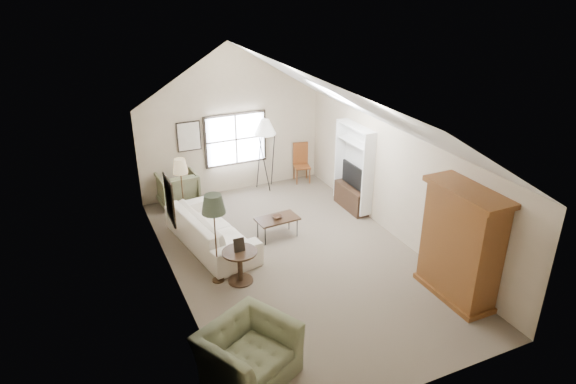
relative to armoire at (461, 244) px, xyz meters
name	(u,v)px	position (x,y,z in m)	size (l,w,h in m)	color
room_shell	(297,112)	(-2.18, 2.40, 2.11)	(5.01, 8.01, 4.00)	brown
window	(236,139)	(-2.08, 6.36, 0.35)	(1.72, 0.08, 1.42)	black
skylight	(334,94)	(-0.88, 3.30, 2.12)	(0.80, 1.20, 0.52)	white
wall_art	(180,166)	(-4.06, 4.34, 0.63)	(1.97, 3.71, 0.88)	black
armoire	(461,244)	(0.00, 0.00, 0.00)	(0.60, 1.50, 2.20)	brown
tv_alcove	(354,167)	(0.16, 4.00, 0.05)	(0.32, 1.30, 2.10)	white
media_console	(351,198)	(0.14, 4.00, -0.80)	(0.34, 1.18, 0.60)	#382316
tv_panel	(353,175)	(0.14, 4.00, -0.18)	(0.05, 0.90, 0.55)	black
sofa	(211,229)	(-3.63, 3.71, -0.70)	(2.74, 1.07, 0.80)	white
armchair_near	(248,353)	(-4.28, -0.33, -0.67)	(1.33, 1.17, 0.87)	#6E714F
armchair_far	(177,188)	(-3.81, 6.10, -0.65)	(0.96, 0.98, 0.89)	#636748
coffee_table	(277,228)	(-2.16, 3.43, -0.86)	(0.95, 0.53, 0.49)	#331F15
bowl	(277,217)	(-2.16, 3.43, -0.59)	(0.23, 0.23, 0.06)	#3E2519
side_table	(240,266)	(-3.53, 2.11, -0.76)	(0.69, 0.69, 0.69)	#342115
side_chair	(302,163)	(-0.23, 6.10, -0.54)	(0.43, 0.43, 1.11)	brown
tripod_lamp	(265,154)	(-1.34, 6.10, -0.10)	(0.58, 0.58, 2.01)	white
dark_lamp	(216,239)	(-3.93, 2.31, -0.14)	(0.46, 0.46, 1.91)	#282F21
tan_lamp	(182,192)	(-3.93, 4.91, -0.24)	(0.34, 0.34, 1.72)	tan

